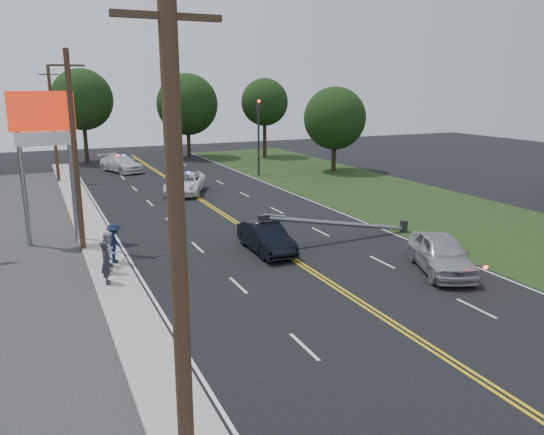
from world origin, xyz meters
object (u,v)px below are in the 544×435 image
crashed_sedan (266,238)px  bystander_c (115,243)px  bystander_d (107,249)px  emergency_b (121,164)px  pylon_sign (43,131)px  utility_pole_near (180,288)px  waiting_sedan (441,253)px  bystander_b (110,252)px  fallen_streetlight (347,224)px  traffic_signal (258,131)px  bystander_a (107,262)px  emergency_a (185,183)px  utility_pole_far (53,124)px  utility_pole_mid (75,152)px

crashed_sedan → bystander_c: 7.40m
bystander_d → emergency_b: bearing=-13.9°
pylon_sign → utility_pole_near: 22.06m
waiting_sedan → bystander_b: bearing=-179.9°
bystander_c → fallen_streetlight: bearing=-75.0°
traffic_signal → utility_pole_near: (-17.50, -38.00, 0.88)m
bystander_a → bystander_b: bystander_b is taller
bystander_c → bystander_a: bearing=-175.6°
crashed_sedan → bystander_a: bystander_a is taller
bystander_a → bystander_c: bearing=-9.0°
emergency_a → bystander_c: size_ratio=3.02×
utility_pole_far → bystander_d: size_ratio=6.05×
traffic_signal → bystander_a: size_ratio=3.79×
fallen_streetlight → crashed_sedan: 4.90m
utility_pole_mid → emergency_b: (5.99, 25.63, -4.26)m
waiting_sedan → emergency_a: 23.34m
utility_pole_near → emergency_a: bearing=74.8°
utility_pole_far → bystander_c: 25.40m
pylon_sign → bystander_d: size_ratio=4.84×
waiting_sedan → emergency_a: size_ratio=0.87×
utility_pole_mid → bystander_d: 5.50m
pylon_sign → bystander_b: bearing=-72.1°
crashed_sedan → emergency_a: emergency_a is taller
pylon_sign → waiting_sedan: (15.85, -12.15, -5.14)m
fallen_streetlight → utility_pole_far: utility_pole_far is taller
pylon_sign → traffic_signal: bearing=40.4°
bystander_d → pylon_sign: bearing=16.7°
fallen_streetlight → emergency_b: bearing=104.0°
utility_pole_far → emergency_b: (5.99, 3.63, -4.26)m
utility_pole_far → crashed_sedan: 27.85m
utility_pole_far → utility_pole_near: bearing=-90.0°
bystander_d → crashed_sedan: bearing=-98.4°
crashed_sedan → waiting_sedan: waiting_sedan is taller
fallen_streetlight → utility_pole_mid: size_ratio=0.94×
fallen_streetlight → utility_pole_near: bearing=-129.9°
traffic_signal → fallen_streetlight: 22.62m
utility_pole_mid → emergency_b: bearing=76.9°
bystander_b → emergency_b: bearing=8.5°
fallen_streetlight → crashed_sedan: size_ratio=2.06×
traffic_signal → bystander_c: traffic_signal is taller
traffic_signal → fallen_streetlight: (-4.11, -22.00, -3.29)m
bystander_c → bystander_d: 0.65m
utility_pole_near → waiting_sedan: (14.55, 9.85, -4.23)m
utility_pole_near → utility_pole_far: bearing=90.0°
crashed_sedan → bystander_c: bearing=172.2°
bystander_b → bystander_d: bystander_b is taller
utility_pole_mid → emergency_b: 26.66m
utility_pole_mid → emergency_a: bearing=54.7°
pylon_sign → emergency_b: pylon_sign is taller
utility_pole_near → bystander_b: size_ratio=5.25×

